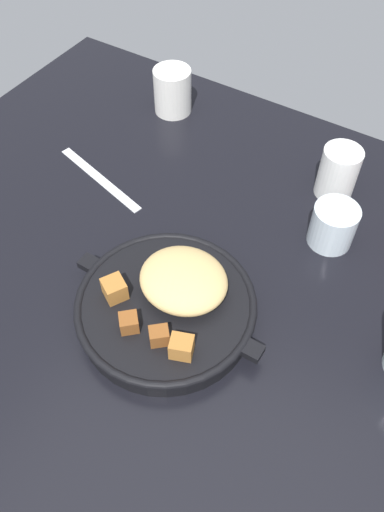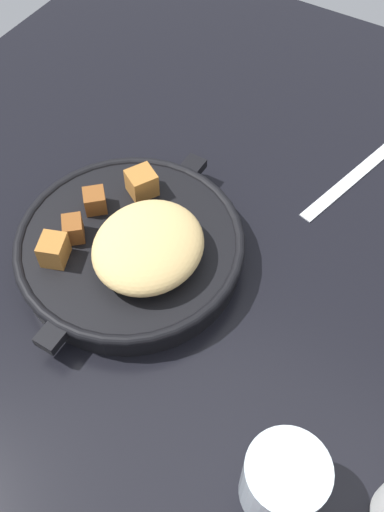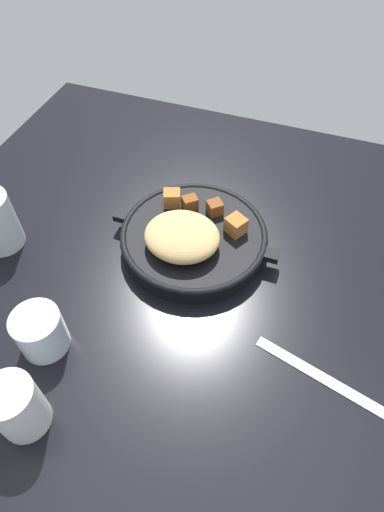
{
  "view_description": "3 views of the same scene",
  "coord_description": "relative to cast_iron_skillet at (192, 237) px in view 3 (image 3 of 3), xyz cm",
  "views": [
    {
      "loc": [
        27.91,
        -37.33,
        63.45
      ],
      "look_at": [
        3.56,
        1.89,
        4.76
      ],
      "focal_mm": 36.17,
      "sensor_mm": 36.0,
      "label": 1
    },
    {
      "loc": [
        33.29,
        19.4,
        53.54
      ],
      "look_at": [
        3.63,
        1.6,
        5.18
      ],
      "focal_mm": 40.37,
      "sensor_mm": 36.0,
      "label": 2
    },
    {
      "loc": [
        -12.11,
        40.76,
        57.67
      ],
      "look_at": [
        2.51,
        -0.37,
        4.34
      ],
      "focal_mm": 30.04,
      "sensor_mm": 36.0,
      "label": 3
    }
  ],
  "objects": [
    {
      "name": "ground_plane",
      "position": [
        -4.35,
        5.6,
        -3.95
      ],
      "size": [
        108.37,
        95.96,
        2.4
      ],
      "primitive_type": "cube",
      "color": "black"
    },
    {
      "name": "cast_iron_skillet",
      "position": [
        0.0,
        0.0,
        0.0
      ],
      "size": [
        29.87,
        25.52,
        7.72
      ],
      "color": "black",
      "rests_on": "ground_plane"
    },
    {
      "name": "butter_knife",
      "position": [
        -25.84,
        16.81,
        -2.57
      ],
      "size": [
        21.03,
        7.03,
        0.36
      ],
      "primitive_type": "cube",
      "rotation": [
        0.0,
        0.0,
        -0.26
      ],
      "color": "silver",
      "rests_on": "ground_plane"
    },
    {
      "name": "white_creamer_pitcher",
      "position": [
        10.48,
        35.61,
        1.78
      ],
      "size": [
        6.49,
        6.49,
        9.04
      ],
      "primitive_type": "cylinder",
      "color": "white",
      "rests_on": "ground_plane"
    },
    {
      "name": "water_glass_short",
      "position": [
        14.14,
        25.05,
        0.75
      ],
      "size": [
        7.1,
        7.1,
        6.98
      ],
      "primitive_type": "cylinder",
      "color": "silver",
      "rests_on": "ground_plane"
    }
  ]
}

